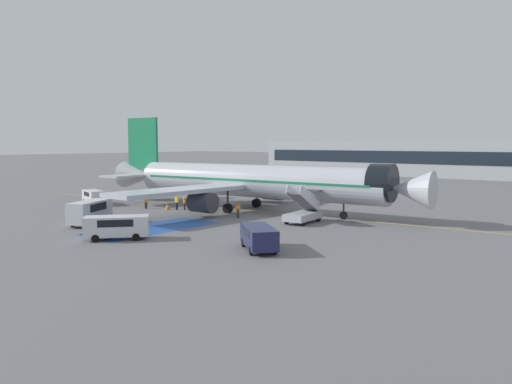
# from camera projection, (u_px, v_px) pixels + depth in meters

# --- Properties ---
(ground_plane) EXTENTS (600.00, 600.00, 0.00)m
(ground_plane) POSITION_uv_depth(u_px,v_px,m) (241.00, 211.00, 59.92)
(ground_plane) COLOR slate
(apron_leadline_yellow) EXTENTS (76.83, 6.80, 0.01)m
(apron_leadline_yellow) POSITION_uv_depth(u_px,v_px,m) (254.00, 211.00, 59.84)
(apron_leadline_yellow) COLOR gold
(apron_leadline_yellow) RESTS_ON ground_plane
(apron_stand_patch_blue) EXTENTS (5.60, 13.20, 0.01)m
(apron_stand_patch_blue) POSITION_uv_depth(u_px,v_px,m) (153.00, 228.00, 47.80)
(apron_stand_patch_blue) COLOR #2856A8
(apron_stand_patch_blue) RESTS_ON ground_plane
(apron_walkway_bar_0) EXTENTS (0.44, 3.60, 0.01)m
(apron_walkway_bar_0) POSITION_uv_depth(u_px,v_px,m) (98.00, 232.00, 45.83)
(apron_walkway_bar_0) COLOR silver
(apron_walkway_bar_0) RESTS_ON ground_plane
(apron_walkway_bar_1) EXTENTS (0.44, 3.60, 0.01)m
(apron_walkway_bar_1) POSITION_uv_depth(u_px,v_px,m) (106.00, 233.00, 45.09)
(apron_walkway_bar_1) COLOR silver
(apron_walkway_bar_1) RESTS_ON ground_plane
(apron_walkway_bar_2) EXTENTS (0.44, 3.60, 0.01)m
(apron_walkway_bar_2) POSITION_uv_depth(u_px,v_px,m) (114.00, 235.00, 44.34)
(apron_walkway_bar_2) COLOR silver
(apron_walkway_bar_2) RESTS_ON ground_plane
(apron_walkway_bar_3) EXTENTS (0.44, 3.60, 0.01)m
(apron_walkway_bar_3) POSITION_uv_depth(u_px,v_px,m) (122.00, 237.00, 43.60)
(apron_walkway_bar_3) COLOR silver
(apron_walkway_bar_3) RESTS_ON ground_plane
(airliner) EXTENTS (43.37, 35.33, 11.60)m
(airliner) POSITION_uv_depth(u_px,v_px,m) (249.00, 181.00, 59.87)
(airliner) COLOR #B7BCC4
(airliner) RESTS_ON ground_plane
(boarding_stairs_forward) EXTENTS (2.60, 5.38, 4.08)m
(boarding_stairs_forward) POSITION_uv_depth(u_px,v_px,m) (303.00, 213.00, 51.01)
(boarding_stairs_forward) COLOR #ADB2BA
(boarding_stairs_forward) RESTS_ON ground_plane
(fuel_tanker) EXTENTS (3.06, 10.16, 3.38)m
(fuel_tanker) POSITION_uv_depth(u_px,v_px,m) (306.00, 181.00, 85.01)
(fuel_tanker) COLOR #38383D
(fuel_tanker) RESTS_ON ground_plane
(service_van_0) EXTENTS (3.99, 5.68, 2.39)m
(service_van_0) POSITION_uv_depth(u_px,v_px,m) (90.00, 211.00, 49.76)
(service_van_0) COLOR silver
(service_van_0) RESTS_ON ground_plane
(service_van_1) EXTENTS (5.05, 4.65, 1.82)m
(service_van_1) POSITION_uv_depth(u_px,v_px,m) (259.00, 236.00, 37.95)
(service_van_1) COLOR #1E234C
(service_van_1) RESTS_ON ground_plane
(service_van_2) EXTENTS (4.97, 5.26, 2.00)m
(service_van_2) POSITION_uv_depth(u_px,v_px,m) (117.00, 225.00, 42.17)
(service_van_2) COLOR silver
(service_van_2) RESTS_ON ground_plane
(service_van_3) EXTENTS (4.57, 2.93, 1.89)m
(service_van_3) POSITION_uv_depth(u_px,v_px,m) (93.00, 196.00, 66.05)
(service_van_3) COLOR silver
(service_van_3) RESTS_ON ground_plane
(ground_crew_0) EXTENTS (0.46, 0.29, 1.85)m
(ground_crew_0) POSITION_uv_depth(u_px,v_px,m) (177.00, 201.00, 60.91)
(ground_crew_0) COLOR #191E38
(ground_crew_0) RESTS_ON ground_plane
(ground_crew_1) EXTENTS (0.49, 0.39, 1.77)m
(ground_crew_1) POSITION_uv_depth(u_px,v_px,m) (238.00, 209.00, 54.30)
(ground_crew_1) COLOR #2D2D33
(ground_crew_1) RESTS_ON ground_plane
(ground_crew_2) EXTENTS (0.49, 0.40, 1.67)m
(ground_crew_2) POSITION_uv_depth(u_px,v_px,m) (185.00, 202.00, 60.62)
(ground_crew_2) COLOR black
(ground_crew_2) RESTS_ON ground_plane
(ground_crew_3) EXTENTS (0.46, 0.47, 1.65)m
(ground_crew_3) POSITION_uv_depth(u_px,v_px,m) (146.00, 201.00, 62.02)
(ground_crew_3) COLOR black
(ground_crew_3) RESTS_ON ground_plane
(traffic_cone_0) EXTENTS (0.62, 0.62, 0.69)m
(traffic_cone_0) POSITION_uv_depth(u_px,v_px,m) (167.00, 207.00, 61.30)
(traffic_cone_0) COLOR orange
(traffic_cone_0) RESTS_ON ground_plane
(terminal_building) EXTENTS (111.49, 12.10, 8.53)m
(terminal_building) POSITION_uv_depth(u_px,v_px,m) (477.00, 160.00, 114.72)
(terminal_building) COLOR #9EA3A8
(terminal_building) RESTS_ON ground_plane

